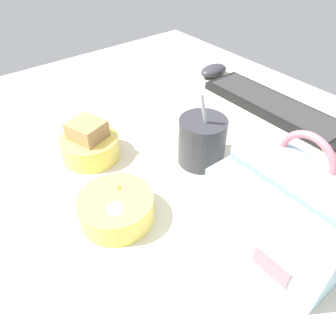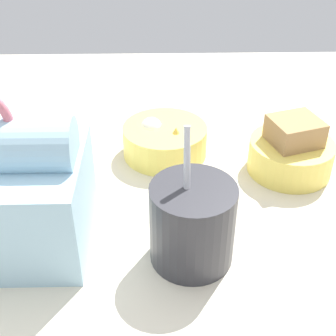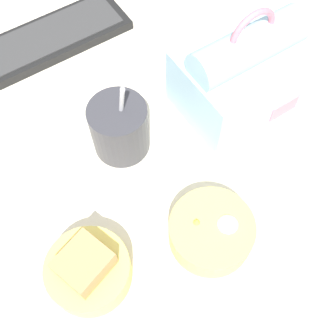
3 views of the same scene
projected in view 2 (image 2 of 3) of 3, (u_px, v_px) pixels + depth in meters
desk_surface at (151, 217)px, 60.36cm from camera, size 140.00×110.00×2.00cm
soup_cup at (192, 222)px, 50.41cm from camera, size 9.31×9.31×15.98cm
bento_bowl_sandwich at (291, 152)px, 65.62cm from camera, size 11.78×11.78×8.17cm
bento_bowl_snacks at (165, 140)px, 69.43cm from camera, size 12.48×12.48×5.59cm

